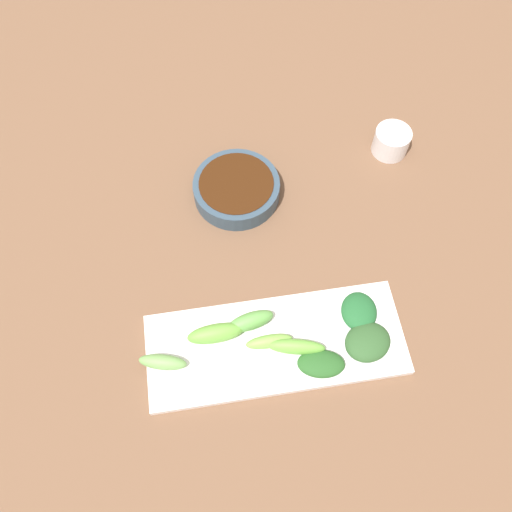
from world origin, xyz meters
TOP-DOWN VIEW (x-y plane):
  - tabletop at (0.00, 0.00)m, footprint 2.10×2.10m
  - sauce_bowl at (-0.18, -0.02)m, footprint 0.15×0.15m
  - serving_plate at (0.11, 0.00)m, footprint 0.15×0.39m
  - broccoli_leafy_0 at (0.15, 0.06)m, footprint 0.05×0.08m
  - broccoli_stalk_1 at (0.07, -0.03)m, footprint 0.04×0.08m
  - broccoli_stalk_2 at (0.12, 0.03)m, footprint 0.04×0.09m
  - broccoli_stalk_3 at (0.11, -0.17)m, footprint 0.04×0.07m
  - broccoli_leafy_4 at (0.13, 0.13)m, footprint 0.08×0.09m
  - broccoli_leafy_5 at (0.08, 0.13)m, footprint 0.07×0.06m
  - broccoli_stalk_6 at (0.08, -0.09)m, footprint 0.03×0.09m
  - broccoli_stalk_7 at (0.10, -0.01)m, footprint 0.02×0.07m
  - tea_cup at (-0.23, 0.27)m, footprint 0.06×0.06m

SIDE VIEW (x-z plane):
  - tabletop at x=0.00m, z-range 0.00..0.02m
  - serving_plate at x=0.11m, z-range 0.02..0.03m
  - sauce_bowl at x=-0.18m, z-range 0.02..0.06m
  - broccoli_leafy_0 at x=0.15m, z-range 0.03..0.05m
  - broccoli_stalk_3 at x=0.11m, z-range 0.03..0.05m
  - broccoli_stalk_7 at x=0.10m, z-range 0.03..0.05m
  - tea_cup at x=-0.23m, z-range 0.02..0.07m
  - broccoli_leafy_5 at x=0.08m, z-range 0.03..0.06m
  - broccoli_leafy_4 at x=0.13m, z-range 0.03..0.06m
  - broccoli_stalk_2 at x=0.12m, z-range 0.03..0.06m
  - broccoli_stalk_1 at x=0.07m, z-range 0.03..0.06m
  - broccoli_stalk_6 at x=0.08m, z-range 0.03..0.06m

